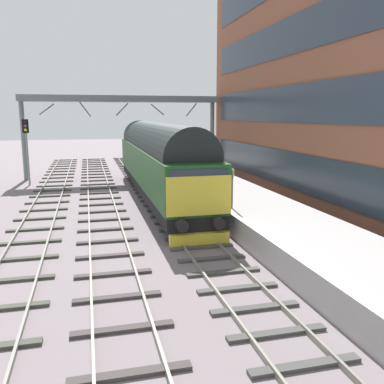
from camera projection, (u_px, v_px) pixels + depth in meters
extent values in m
plane|color=slate|center=(174.00, 216.00, 21.28)|extent=(140.00, 140.00, 0.00)
cube|color=gray|center=(160.00, 216.00, 21.09)|extent=(0.07, 60.00, 0.15)
cube|color=gray|center=(188.00, 214.00, 21.44)|extent=(0.07, 60.00, 0.15)
cube|color=#454542|center=(305.00, 366.00, 8.57)|extent=(2.50, 0.26, 0.09)
cube|color=#454542|center=(277.00, 333.00, 9.84)|extent=(2.50, 0.26, 0.09)
cube|color=#454542|center=(255.00, 308.00, 11.11)|extent=(2.50, 0.26, 0.09)
cube|color=#454542|center=(238.00, 288.00, 12.38)|extent=(2.50, 0.26, 0.09)
cube|color=#454542|center=(223.00, 272.00, 13.65)|extent=(2.50, 0.26, 0.09)
cube|color=#454542|center=(212.00, 259.00, 14.92)|extent=(2.50, 0.26, 0.09)
cube|color=#454542|center=(202.00, 247.00, 16.19)|extent=(2.50, 0.26, 0.09)
cube|color=#454542|center=(193.00, 238.00, 17.46)|extent=(2.50, 0.26, 0.09)
cube|color=#454542|center=(186.00, 229.00, 18.73)|extent=(2.50, 0.26, 0.09)
cube|color=#454542|center=(180.00, 222.00, 20.00)|extent=(2.50, 0.26, 0.09)
cube|color=#454542|center=(174.00, 216.00, 21.27)|extent=(2.50, 0.26, 0.09)
cube|color=#454542|center=(169.00, 210.00, 22.54)|extent=(2.50, 0.26, 0.09)
cube|color=#454542|center=(165.00, 205.00, 23.81)|extent=(2.50, 0.26, 0.09)
cube|color=#454542|center=(161.00, 200.00, 25.08)|extent=(2.50, 0.26, 0.09)
cube|color=#454542|center=(157.00, 196.00, 26.35)|extent=(2.50, 0.26, 0.09)
cube|color=#454542|center=(154.00, 192.00, 27.63)|extent=(2.50, 0.26, 0.09)
cube|color=#454542|center=(151.00, 189.00, 28.90)|extent=(2.50, 0.26, 0.09)
cube|color=#454542|center=(148.00, 186.00, 30.17)|extent=(2.50, 0.26, 0.09)
cube|color=#454542|center=(146.00, 183.00, 31.44)|extent=(2.50, 0.26, 0.09)
cube|color=#454542|center=(143.00, 180.00, 32.71)|extent=(2.50, 0.26, 0.09)
cube|color=#454542|center=(141.00, 178.00, 33.98)|extent=(2.50, 0.26, 0.09)
cube|color=#454542|center=(139.00, 175.00, 35.25)|extent=(2.50, 0.26, 0.09)
cube|color=#454542|center=(137.00, 173.00, 36.52)|extent=(2.50, 0.26, 0.09)
cube|color=#454542|center=(136.00, 171.00, 37.79)|extent=(2.50, 0.26, 0.09)
cube|color=#454542|center=(134.00, 170.00, 39.06)|extent=(2.50, 0.26, 0.09)
cube|color=#454542|center=(132.00, 168.00, 40.33)|extent=(2.50, 0.26, 0.09)
cube|color=#454542|center=(131.00, 166.00, 41.60)|extent=(2.50, 0.26, 0.09)
cube|color=#454542|center=(130.00, 165.00, 42.87)|extent=(2.50, 0.26, 0.09)
cube|color=#454542|center=(128.00, 163.00, 44.14)|extent=(2.50, 0.26, 0.09)
cube|color=#454542|center=(127.00, 162.00, 45.41)|extent=(2.50, 0.26, 0.09)
cube|color=#454542|center=(126.00, 161.00, 46.68)|extent=(2.50, 0.26, 0.09)
cube|color=#454542|center=(125.00, 159.00, 47.95)|extent=(2.50, 0.26, 0.09)
cube|color=#454542|center=(124.00, 158.00, 49.22)|extent=(2.50, 0.26, 0.09)
cube|color=gray|center=(89.00, 220.00, 20.24)|extent=(0.07, 60.00, 0.15)
cube|color=gray|center=(119.00, 218.00, 20.59)|extent=(0.07, 60.00, 0.15)
cube|color=#403B39|center=(131.00, 374.00, 8.29)|extent=(2.50, 0.26, 0.09)
cube|color=#403B39|center=(123.00, 329.00, 10.03)|extent=(2.50, 0.26, 0.09)
cube|color=#403B39|center=(117.00, 297.00, 11.76)|extent=(2.50, 0.26, 0.09)
cube|color=#403B39|center=(113.00, 274.00, 13.49)|extent=(2.50, 0.26, 0.09)
cube|color=#403B39|center=(110.00, 256.00, 15.22)|extent=(2.50, 0.26, 0.09)
cube|color=#403B39|center=(108.00, 241.00, 16.96)|extent=(2.50, 0.26, 0.09)
cube|color=#403B39|center=(106.00, 230.00, 18.69)|extent=(2.50, 0.26, 0.09)
cube|color=#403B39|center=(104.00, 220.00, 20.42)|extent=(2.50, 0.26, 0.09)
cube|color=#403B39|center=(103.00, 212.00, 22.15)|extent=(2.50, 0.26, 0.09)
cube|color=#403B39|center=(101.00, 205.00, 23.89)|extent=(2.50, 0.26, 0.09)
cube|color=#403B39|center=(100.00, 198.00, 25.62)|extent=(2.50, 0.26, 0.09)
cube|color=#403B39|center=(99.00, 193.00, 27.35)|extent=(2.50, 0.26, 0.09)
cube|color=#403B39|center=(99.00, 188.00, 29.08)|extent=(2.50, 0.26, 0.09)
cube|color=#403B39|center=(98.00, 184.00, 30.82)|extent=(2.50, 0.26, 0.09)
cube|color=#403B39|center=(97.00, 181.00, 32.55)|extent=(2.50, 0.26, 0.09)
cube|color=#403B39|center=(97.00, 177.00, 34.28)|extent=(2.50, 0.26, 0.09)
cube|color=#403B39|center=(96.00, 174.00, 36.01)|extent=(2.50, 0.26, 0.09)
cube|color=#403B39|center=(96.00, 171.00, 37.75)|extent=(2.50, 0.26, 0.09)
cube|color=#403B39|center=(95.00, 169.00, 39.48)|extent=(2.50, 0.26, 0.09)
cube|color=#403B39|center=(95.00, 167.00, 41.21)|extent=(2.50, 0.26, 0.09)
cube|color=#403B39|center=(95.00, 165.00, 42.94)|extent=(2.50, 0.26, 0.09)
cube|color=#403B39|center=(94.00, 163.00, 44.67)|extent=(2.50, 0.26, 0.09)
cube|color=#403B39|center=(94.00, 161.00, 46.41)|extent=(2.50, 0.26, 0.09)
cube|color=#403B39|center=(94.00, 159.00, 48.14)|extent=(2.50, 0.26, 0.09)
cube|color=gray|center=(22.00, 224.00, 19.50)|extent=(0.07, 60.00, 0.15)
cube|color=gray|center=(54.00, 222.00, 19.84)|extent=(0.07, 60.00, 0.15)
cube|color=#42433A|center=(1.00, 308.00, 11.10)|extent=(2.50, 0.26, 0.09)
cube|color=#42433A|center=(13.00, 280.00, 13.01)|extent=(2.50, 0.26, 0.09)
cube|color=#42433A|center=(23.00, 259.00, 14.91)|extent=(2.50, 0.26, 0.09)
cube|color=#42433A|center=(30.00, 242.00, 16.82)|extent=(2.50, 0.26, 0.09)
cube|color=#42433A|center=(35.00, 229.00, 18.72)|extent=(2.50, 0.26, 0.09)
cube|color=#42433A|center=(40.00, 219.00, 20.63)|extent=(2.50, 0.26, 0.09)
cube|color=#42433A|center=(44.00, 210.00, 22.54)|extent=(2.50, 0.26, 0.09)
cube|color=#42433A|center=(47.00, 202.00, 24.44)|extent=(2.50, 0.26, 0.09)
cube|color=#42433A|center=(50.00, 196.00, 26.35)|extent=(2.50, 0.26, 0.09)
cube|color=#42433A|center=(52.00, 191.00, 28.25)|extent=(2.50, 0.26, 0.09)
cube|color=#42433A|center=(55.00, 186.00, 30.16)|extent=(2.50, 0.26, 0.09)
cube|color=#42433A|center=(56.00, 182.00, 32.06)|extent=(2.50, 0.26, 0.09)
cube|color=#42433A|center=(58.00, 178.00, 33.97)|extent=(2.50, 0.26, 0.09)
cube|color=#42433A|center=(60.00, 174.00, 35.88)|extent=(2.50, 0.26, 0.09)
cube|color=#42433A|center=(61.00, 171.00, 37.78)|extent=(2.50, 0.26, 0.09)
cube|color=#42433A|center=(62.00, 169.00, 39.69)|extent=(2.50, 0.26, 0.09)
cube|color=#42433A|center=(63.00, 166.00, 41.59)|extent=(2.50, 0.26, 0.09)
cube|color=#42433A|center=(64.00, 164.00, 43.50)|extent=(2.50, 0.26, 0.09)
cube|color=#42433A|center=(65.00, 162.00, 45.40)|extent=(2.50, 0.26, 0.09)
cube|color=#42433A|center=(66.00, 160.00, 47.31)|extent=(2.50, 0.26, 0.09)
cube|color=#A6A1A0|center=(240.00, 203.00, 22.06)|extent=(4.00, 44.00, 1.00)
cube|color=white|center=(207.00, 196.00, 21.52)|extent=(0.30, 44.00, 0.01)
cube|color=#2C3642|center=(337.00, 183.00, 19.22)|extent=(0.06, 34.86, 2.08)
cube|color=#2C3642|center=(343.00, 101.00, 18.53)|extent=(0.06, 34.86, 2.08)
cube|color=#2C3642|center=(348.00, 13.00, 17.85)|extent=(0.06, 34.86, 2.08)
cube|color=black|center=(158.00, 185.00, 25.80)|extent=(2.56, 19.53, 0.60)
cube|color=#1E4B1E|center=(158.00, 164.00, 25.55)|extent=(2.70, 19.53, 2.10)
cylinder|color=black|center=(157.00, 144.00, 25.32)|extent=(2.56, 17.97, 2.57)
cube|color=yellow|center=(199.00, 196.00, 16.24)|extent=(2.65, 0.08, 1.58)
cube|color=#232D3D|center=(199.00, 177.00, 16.12)|extent=(2.38, 0.04, 0.64)
cube|color=#232D3D|center=(179.00, 158.00, 25.82)|extent=(0.04, 13.67, 0.44)
cylinder|color=black|center=(182.00, 226.00, 16.06)|extent=(0.48, 0.35, 0.48)
cylinder|color=black|center=(219.00, 223.00, 16.42)|extent=(0.48, 0.35, 0.48)
cube|color=yellow|center=(199.00, 239.00, 16.50)|extent=(2.43, 0.36, 0.47)
cylinder|color=black|center=(188.00, 221.00, 18.29)|extent=(1.64, 1.04, 1.04)
cylinder|color=black|center=(182.00, 215.00, 19.34)|extent=(1.64, 1.04, 1.04)
cylinder|color=black|center=(178.00, 210.00, 20.39)|extent=(1.64, 1.04, 1.04)
cylinder|color=black|center=(146.00, 177.00, 31.32)|extent=(1.64, 1.04, 1.04)
cylinder|color=black|center=(144.00, 175.00, 32.37)|extent=(1.64, 1.04, 1.04)
cylinder|color=black|center=(142.00, 173.00, 33.42)|extent=(1.64, 1.04, 1.04)
cylinder|color=gray|center=(27.00, 153.00, 30.29)|extent=(0.14, 0.14, 4.83)
cube|color=black|center=(25.00, 126.00, 29.87)|extent=(0.44, 0.10, 0.99)
cylinder|color=#500807|center=(25.00, 122.00, 29.76)|extent=(0.20, 0.06, 0.20)
cylinder|color=#50504E|center=(25.00, 126.00, 29.81)|extent=(0.20, 0.06, 0.20)
cylinder|color=yellow|center=(25.00, 130.00, 29.87)|extent=(0.20, 0.06, 0.20)
cylinder|color=slate|center=(232.00, 188.00, 18.48)|extent=(0.08, 0.08, 1.80)
cube|color=white|center=(232.00, 173.00, 18.34)|extent=(0.05, 0.44, 0.36)
cube|color=black|center=(231.00, 173.00, 18.33)|extent=(0.01, 0.20, 0.24)
cylinder|color=#2D2836|center=(190.00, 170.00, 28.05)|extent=(0.13, 0.13, 0.84)
cylinder|color=#2D2836|center=(189.00, 170.00, 28.23)|extent=(0.13, 0.13, 0.84)
cylinder|color=#20498B|center=(190.00, 160.00, 28.01)|extent=(0.37, 0.37, 0.56)
sphere|color=brown|center=(189.00, 154.00, 27.93)|extent=(0.22, 0.22, 0.22)
cylinder|color=#20498B|center=(190.00, 160.00, 27.81)|extent=(0.09, 0.09, 0.52)
cylinder|color=#20498B|center=(189.00, 160.00, 28.21)|extent=(0.09, 0.09, 0.52)
cylinder|color=slate|center=(24.00, 141.00, 32.61)|extent=(0.36, 0.36, 6.17)
cylinder|color=slate|center=(212.00, 138.00, 36.34)|extent=(0.36, 0.36, 6.17)
cube|color=slate|center=(122.00, 99.00, 33.86)|extent=(15.93, 2.00, 0.50)
cylinder|color=slate|center=(47.00, 109.00, 32.60)|extent=(1.19, 0.10, 0.91)
cylinder|color=slate|center=(85.00, 109.00, 33.31)|extent=(0.90, 0.10, 1.20)
cylinder|color=slate|center=(122.00, 109.00, 34.02)|extent=(1.06, 0.10, 1.06)
cylinder|color=slate|center=(157.00, 110.00, 34.72)|extent=(1.14, 0.10, 0.97)
cylinder|color=slate|center=(191.00, 110.00, 35.43)|extent=(0.98, 0.10, 1.13)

